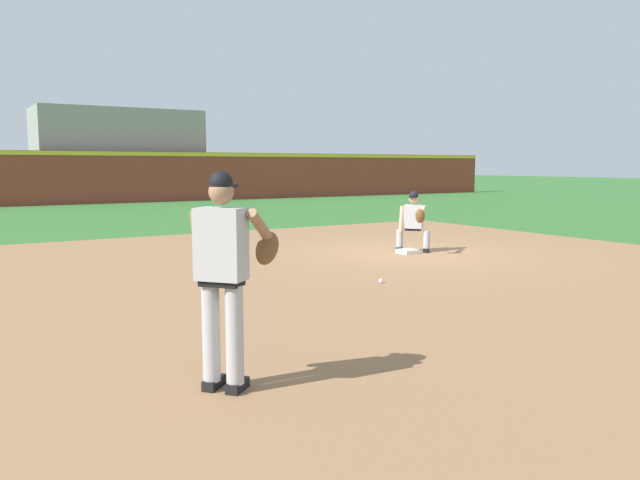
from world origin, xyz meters
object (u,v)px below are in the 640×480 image
object	(u,v)px
first_base_bag	(408,251)
baseball	(381,281)
pitcher	(225,268)
first_baseman	(414,219)

from	to	relation	value
first_base_bag	baseball	bearing A→B (deg)	-136.50
first_base_bag	pitcher	distance (m)	8.75
first_base_bag	baseball	xyz separation A→B (m)	(-2.57, -2.44, -0.01)
baseball	first_baseman	xyz separation A→B (m)	(2.82, 2.56, 0.69)
pitcher	first_baseman	distance (m)	8.96
first_base_bag	pitcher	bearing A→B (deg)	-139.58
first_baseman	pitcher	bearing A→B (deg)	-140.04
first_base_bag	baseball	size ratio (longest dim) A/B	5.14
first_base_bag	first_baseman	size ratio (longest dim) A/B	0.28
baseball	first_base_bag	bearing A→B (deg)	43.50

